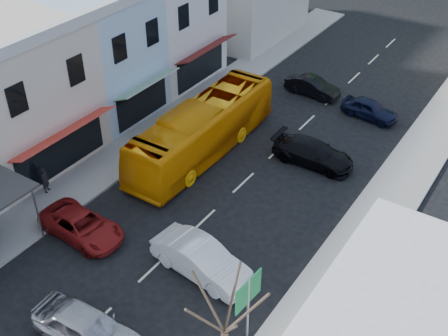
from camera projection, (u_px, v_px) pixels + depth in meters
ground at (154, 268)px, 26.33m from camera, size 120.00×120.00×0.00m
sidewalk_left at (162, 128)px, 36.48m from camera, size 3.00×52.00×0.15m
sidewalk_right at (383, 209)px, 29.73m from camera, size 3.00×52.00×0.15m
shopfront_row at (38, 84)px, 33.05m from camera, size 8.25×30.00×8.00m
bus at (203, 131)px, 33.39m from camera, size 2.59×11.62×3.10m
car_silver at (89, 331)px, 22.47m from camera, size 4.50×2.06×1.40m
car_white at (201, 261)px, 25.69m from camera, size 4.56×2.25×1.40m
car_red at (81, 225)px, 27.78m from camera, size 4.69×2.13×1.40m
car_black_near at (313, 153)px, 32.99m from camera, size 4.54×1.93×1.40m
car_navy_mid at (370, 108)px, 37.37m from camera, size 4.57×2.28×1.40m
car_black_far at (312, 86)px, 40.05m from camera, size 4.50×2.07×1.40m
pedestrian_left at (45, 179)px, 30.41m from camera, size 0.60×0.71×1.70m
direction_sign at (248, 311)px, 21.93m from camera, size 0.44×1.65×3.61m
street_tree at (225, 332)px, 19.16m from camera, size 3.14×3.14×6.75m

